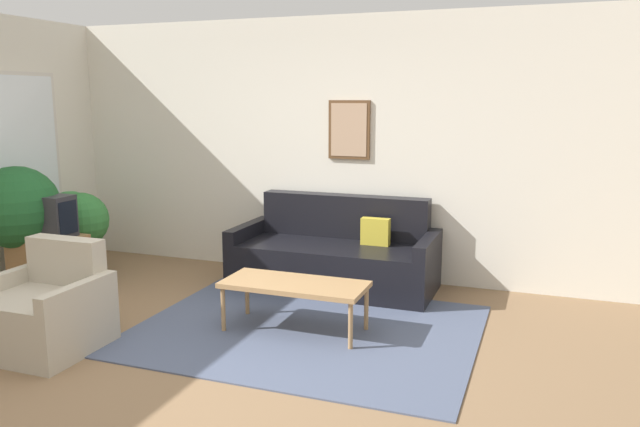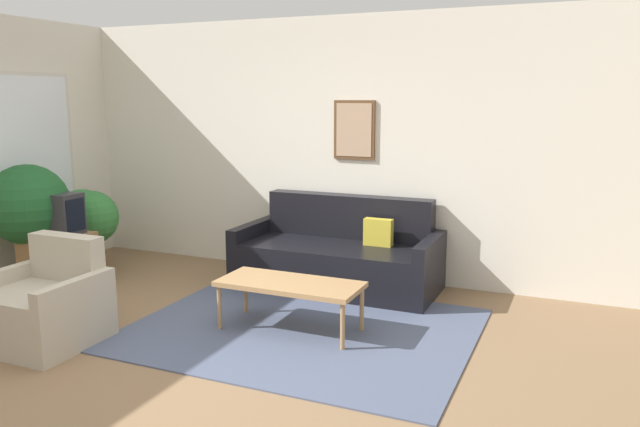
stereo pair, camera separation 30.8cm
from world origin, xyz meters
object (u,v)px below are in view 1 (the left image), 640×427
object	(u,v)px
coffee_table	(295,286)
tv	(46,216)
couch	(336,257)
armchair	(44,313)
potted_plant_tall	(18,209)

from	to	relation	value
coffee_table	tv	distance (m)	2.68
couch	coffee_table	bearing A→B (deg)	-86.20
tv	armchair	size ratio (longest dim) A/B	0.66
coffee_table	potted_plant_tall	bearing A→B (deg)	178.37
couch	coffee_table	world-z (taller)	couch
couch	potted_plant_tall	size ratio (longest dim) A/B	1.62
coffee_table	armchair	distance (m)	1.91
armchair	tv	bearing A→B (deg)	123.79
couch	coffee_table	xyz separation A→B (m)	(0.09, -1.28, 0.07)
potted_plant_tall	tv	bearing A→B (deg)	14.94
couch	armchair	xyz separation A→B (m)	(-1.56, -2.25, -0.03)
armchair	potted_plant_tall	xyz separation A→B (m)	(-1.28, 1.05, 0.54)
coffee_table	tv	world-z (taller)	tv
armchair	coffee_table	bearing A→B (deg)	22.45
couch	coffee_table	size ratio (longest dim) A/B	1.71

